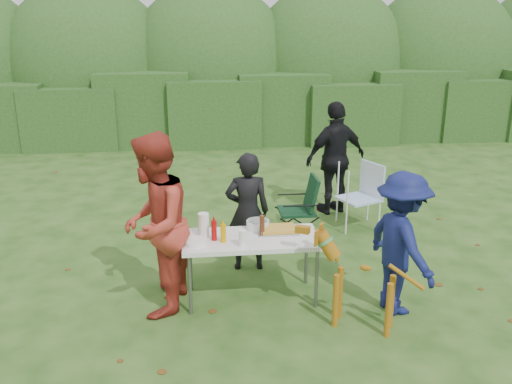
{
  "coord_description": "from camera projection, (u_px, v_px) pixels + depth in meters",
  "views": [
    {
      "loc": [
        -0.44,
        -5.37,
        3.04
      ],
      "look_at": [
        0.25,
        0.88,
        1.0
      ],
      "focal_mm": 38.0,
      "sensor_mm": 36.0,
      "label": 1
    }
  ],
  "objects": [
    {
      "name": "hedge_row",
      "position": [
        214.0,
        110.0,
        13.37
      ],
      "size": [
        22.0,
        1.4,
        1.7
      ],
      "primitive_type": "cube",
      "color": "#23471C",
      "rests_on": "ground"
    },
    {
      "name": "dog",
      "position": [
        365.0,
        282.0,
        5.43
      ],
      "size": [
        1.13,
        0.86,
        1.0
      ],
      "primitive_type": null,
      "rotation": [
        0.0,
        0.0,
        2.67
      ],
      "color": "#915A11",
      "rests_on": "ground"
    },
    {
      "name": "food_tray",
      "position": [
        278.0,
        231.0,
        6.07
      ],
      "size": [
        0.45,
        0.3,
        0.02
      ],
      "primitive_type": "cube",
      "color": "#B7B7BA",
      "rests_on": "folding_table"
    },
    {
      "name": "focaccia_bread",
      "position": [
        278.0,
        229.0,
        6.06
      ],
      "size": [
        0.4,
        0.26,
        0.04
      ],
      "primitive_type": "cube",
      "color": "gold",
      "rests_on": "food_tray"
    },
    {
      "name": "cup_stack",
      "position": [
        242.0,
        238.0,
        5.67
      ],
      "size": [
        0.08,
        0.08,
        0.18
      ],
      "primitive_type": "cylinder",
      "color": "white",
      "rests_on": "folding_table"
    },
    {
      "name": "lawn_chair",
      "position": [
        358.0,
        196.0,
        8.07
      ],
      "size": [
        0.76,
        0.76,
        0.99
      ],
      "primitive_type": null,
      "rotation": [
        0.0,
        0.0,
        3.55
      ],
      "color": "#5698DD",
      "rests_on": "ground"
    },
    {
      "name": "ketchup_bottle",
      "position": [
        214.0,
        231.0,
        5.82
      ],
      "size": [
        0.06,
        0.06,
        0.22
      ],
      "primitive_type": "cylinder",
      "color": "#9C090A",
      "rests_on": "folding_table"
    },
    {
      "name": "child",
      "position": [
        401.0,
        244.0,
        5.67
      ],
      "size": [
        0.82,
        1.12,
        1.55
      ],
      "primitive_type": "imported",
      "rotation": [
        0.0,
        0.0,
        1.84
      ],
      "color": "#11184F",
      "rests_on": "ground"
    },
    {
      "name": "camping_chair",
      "position": [
        297.0,
        207.0,
        7.69
      ],
      "size": [
        0.57,
        0.57,
        0.92
      ],
      "primitive_type": null,
      "rotation": [
        0.0,
        0.0,
        3.14
      ],
      "color": "black",
      "rests_on": "ground"
    },
    {
      "name": "person_red_jacket",
      "position": [
        154.0,
        225.0,
        5.63
      ],
      "size": [
        0.9,
        1.07,
        1.95
      ],
      "primitive_type": "imported",
      "rotation": [
        0.0,
        0.0,
        -1.76
      ],
      "color": "#A63225",
      "rests_on": "ground"
    },
    {
      "name": "person_black_puffy",
      "position": [
        336.0,
        158.0,
        8.6
      ],
      "size": [
        1.14,
        0.77,
        1.8
      ],
      "primitive_type": "imported",
      "rotation": [
        0.0,
        0.0,
        3.48
      ],
      "color": "black",
      "rests_on": "ground"
    },
    {
      "name": "paper_towel_roll",
      "position": [
        204.0,
        225.0,
        5.93
      ],
      "size": [
        0.12,
        0.12,
        0.26
      ],
      "primitive_type": "cylinder",
      "color": "white",
      "rests_on": "folding_table"
    },
    {
      "name": "plate_stack",
      "position": [
        195.0,
        242.0,
        5.74
      ],
      "size": [
        0.24,
        0.24,
        0.05
      ],
      "primitive_type": "cylinder",
      "color": "white",
      "rests_on": "folding_table"
    },
    {
      "name": "beer_bottle",
      "position": [
        262.0,
        226.0,
        5.92
      ],
      "size": [
        0.06,
        0.06,
        0.24
      ],
      "primitive_type": "cylinder",
      "color": "#47230F",
      "rests_on": "folding_table"
    },
    {
      "name": "person_cook",
      "position": [
        247.0,
        212.0,
        6.67
      ],
      "size": [
        0.55,
        0.37,
        1.5
      ],
      "primitive_type": "imported",
      "rotation": [
        0.0,
        0.0,
        3.13
      ],
      "color": "black",
      "rests_on": "ground"
    },
    {
      "name": "ground",
      "position": [
        242.0,
        302.0,
        6.06
      ],
      "size": [
        80.0,
        80.0,
        0.0
      ],
      "primitive_type": "plane",
      "color": "#1E4211"
    },
    {
      "name": "shrub_backdrop",
      "position": [
        211.0,
        73.0,
        14.65
      ],
      "size": [
        20.0,
        2.6,
        3.2
      ],
      "primitive_type": "ellipsoid",
      "color": "#3D6628",
      "rests_on": "ground"
    },
    {
      "name": "folding_table",
      "position": [
        251.0,
        242.0,
        5.94
      ],
      "size": [
        1.5,
        0.7,
        0.74
      ],
      "color": "silver",
      "rests_on": "ground"
    },
    {
      "name": "mustard_bottle",
      "position": [
        223.0,
        233.0,
        5.77
      ],
      "size": [
        0.06,
        0.06,
        0.2
      ],
      "primitive_type": "cylinder",
      "color": "#D79300",
      "rests_on": "folding_table"
    },
    {
      "name": "pasta_bowl",
      "position": [
        258.0,
        225.0,
        6.14
      ],
      "size": [
        0.26,
        0.26,
        0.1
      ],
      "primitive_type": "cylinder",
      "color": "silver",
      "rests_on": "folding_table"
    }
  ]
}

